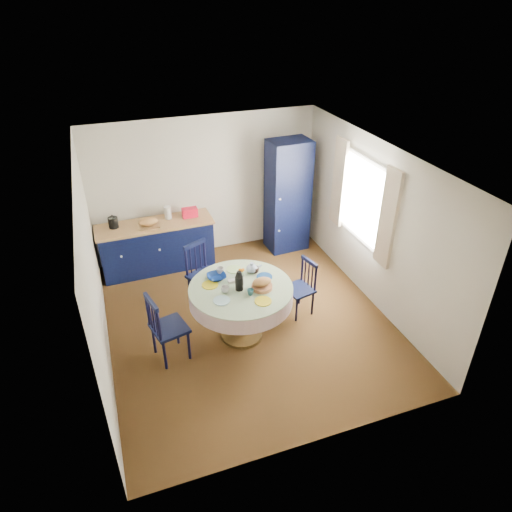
{
  "coord_description": "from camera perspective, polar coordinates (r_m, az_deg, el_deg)",
  "views": [
    {
      "loc": [
        -1.68,
        -5.09,
        4.36
      ],
      "look_at": [
        0.21,
        0.2,
        0.96
      ],
      "focal_mm": 32.0,
      "sensor_mm": 36.0,
      "label": 1
    }
  ],
  "objects": [
    {
      "name": "dining_table",
      "position": [
        6.18,
        -1.84,
        -4.85
      ],
      "size": [
        1.4,
        1.4,
        1.13
      ],
      "color": "brown",
      "rests_on": "floor"
    },
    {
      "name": "chair_far",
      "position": [
        7.04,
        -6.68,
        -2.19
      ],
      "size": [
        0.59,
        0.58,
        1.0
      ],
      "rotation": [
        0.0,
        0.0,
        0.47
      ],
      "color": "black",
      "rests_on": "floor"
    },
    {
      "name": "pantry_cabinet",
      "position": [
        8.29,
        3.98,
        7.44
      ],
      "size": [
        0.75,
        0.55,
        2.06
      ],
      "rotation": [
        0.0,
        0.0,
        0.06
      ],
      "color": "black",
      "rests_on": "floor"
    },
    {
      "name": "mug_a",
      "position": [
        5.99,
        -3.87,
        -4.19
      ],
      "size": [
        0.11,
        0.11,
        0.09
      ],
      "primitive_type": "imported",
      "color": "silver",
      "rests_on": "dining_table"
    },
    {
      "name": "wall_right",
      "position": [
        7.01,
        14.55,
        3.8
      ],
      "size": [
        0.02,
        4.5,
        2.5
      ],
      "primitive_type": "cube",
      "color": "beige",
      "rests_on": "floor"
    },
    {
      "name": "mug_c",
      "position": [
        6.37,
        -0.12,
        -1.75
      ],
      "size": [
        0.11,
        0.11,
        0.09
      ],
      "primitive_type": "imported",
      "color": "black",
      "rests_on": "dining_table"
    },
    {
      "name": "chair_left",
      "position": [
        6.09,
        -11.18,
        -8.73
      ],
      "size": [
        0.52,
        0.54,
        1.01
      ],
      "rotation": [
        0.0,
        0.0,
        1.81
      ],
      "color": "black",
      "rests_on": "floor"
    },
    {
      "name": "chair_right",
      "position": [
        6.83,
        5.65,
        -3.9
      ],
      "size": [
        0.45,
        0.47,
        0.88
      ],
      "rotation": [
        0.0,
        0.0,
        -1.35
      ],
      "color": "black",
      "rests_on": "floor"
    },
    {
      "name": "wall_back",
      "position": [
        8.15,
        -6.29,
        8.58
      ],
      "size": [
        4.0,
        0.02,
        2.5
      ],
      "primitive_type": "cube",
      "color": "beige",
      "rests_on": "floor"
    },
    {
      "name": "floor",
      "position": [
        6.91,
        -1.07,
        -7.92
      ],
      "size": [
        4.5,
        4.5,
        0.0
      ],
      "primitive_type": "plane",
      "color": "black",
      "rests_on": "ground"
    },
    {
      "name": "mug_b",
      "position": [
        5.93,
        -0.7,
        -4.54
      ],
      "size": [
        0.09,
        0.09,
        0.08
      ],
      "primitive_type": "imported",
      "color": "#306870",
      "rests_on": "dining_table"
    },
    {
      "name": "wall_left",
      "position": [
        5.97,
        -19.7,
        -2.21
      ],
      "size": [
        0.02,
        4.5,
        2.5
      ],
      "primitive_type": "cube",
      "color": "beige",
      "rests_on": "floor"
    },
    {
      "name": "ceiling",
      "position": [
        5.67,
        -1.32,
        12.07
      ],
      "size": [
        4.5,
        4.5,
        0.0
      ],
      "primitive_type": "plane",
      "rotation": [
        3.14,
        0.0,
        0.0
      ],
      "color": "white",
      "rests_on": "wall_back"
    },
    {
      "name": "window",
      "position": [
        7.09,
        13.23,
        6.78
      ],
      "size": [
        0.1,
        1.74,
        1.45
      ],
      "color": "white",
      "rests_on": "wall_right"
    },
    {
      "name": "mug_d",
      "position": [
        6.36,
        -4.52,
        -1.86
      ],
      "size": [
        0.11,
        0.11,
        0.1
      ],
      "primitive_type": "imported",
      "color": "silver",
      "rests_on": "dining_table"
    },
    {
      "name": "cobalt_bowl",
      "position": [
        6.26,
        -4.95,
        -2.62
      ],
      "size": [
        0.26,
        0.26,
        0.06
      ],
      "primitive_type": "imported",
      "color": "navy",
      "rests_on": "dining_table"
    },
    {
      "name": "kitchen_counter",
      "position": [
        8.04,
        -12.27,
        1.33
      ],
      "size": [
        1.96,
        0.64,
        1.11
      ],
      "rotation": [
        0.0,
        0.0,
        0.02
      ],
      "color": "black",
      "rests_on": "floor"
    }
  ]
}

